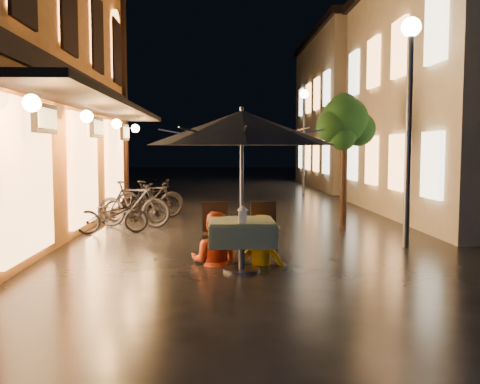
{
  "coord_description": "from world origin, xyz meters",
  "views": [
    {
      "loc": [
        -0.53,
        -7.78,
        1.85
      ],
      "look_at": [
        -0.17,
        0.76,
        1.15
      ],
      "focal_mm": 40.0,
      "sensor_mm": 36.0,
      "label": 1
    }
  ],
  "objects_px": {
    "streetlamp_near": "(410,90)",
    "cafe_table": "(242,233)",
    "person_orange": "(214,213)",
    "person_yellow": "(262,216)",
    "table_lantern": "(243,213)",
    "bicycle_0": "(112,215)",
    "patio_umbrella": "(242,128)"
  },
  "relations": [
    {
      "from": "patio_umbrella",
      "to": "bicycle_0",
      "type": "relative_size",
      "value": 1.82
    },
    {
      "from": "bicycle_0",
      "to": "table_lantern",
      "type": "bearing_deg",
      "value": -159.72
    },
    {
      "from": "cafe_table",
      "to": "person_orange",
      "type": "relative_size",
      "value": 0.6
    },
    {
      "from": "table_lantern",
      "to": "person_orange",
      "type": "distance_m",
      "value": 0.95
    },
    {
      "from": "patio_umbrella",
      "to": "bicycle_0",
      "type": "distance_m",
      "value": 4.86
    },
    {
      "from": "cafe_table",
      "to": "patio_umbrella",
      "type": "distance_m",
      "value": 1.56
    },
    {
      "from": "bicycle_0",
      "to": "cafe_table",
      "type": "bearing_deg",
      "value": -157.62
    },
    {
      "from": "person_orange",
      "to": "patio_umbrella",
      "type": "bearing_deg",
      "value": 142.78
    },
    {
      "from": "person_yellow",
      "to": "person_orange",
      "type": "bearing_deg",
      "value": 12.52
    },
    {
      "from": "person_orange",
      "to": "bicycle_0",
      "type": "relative_size",
      "value": 1.06
    },
    {
      "from": "streetlamp_near",
      "to": "cafe_table",
      "type": "distance_m",
      "value": 4.35
    },
    {
      "from": "cafe_table",
      "to": "bicycle_0",
      "type": "bearing_deg",
      "value": 125.81
    },
    {
      "from": "patio_umbrella",
      "to": "person_yellow",
      "type": "relative_size",
      "value": 1.84
    },
    {
      "from": "streetlamp_near",
      "to": "cafe_table",
      "type": "xyz_separation_m",
      "value": [
        -3.17,
        -1.84,
        -2.33
      ]
    },
    {
      "from": "streetlamp_near",
      "to": "patio_umbrella",
      "type": "height_order",
      "value": "streetlamp_near"
    },
    {
      "from": "streetlamp_near",
      "to": "person_orange",
      "type": "xyz_separation_m",
      "value": [
        -3.59,
        -1.29,
        -2.09
      ]
    },
    {
      "from": "person_orange",
      "to": "person_yellow",
      "type": "xyz_separation_m",
      "value": [
        0.76,
        -0.05,
        -0.06
      ]
    },
    {
      "from": "streetlamp_near",
      "to": "person_yellow",
      "type": "xyz_separation_m",
      "value": [
        -2.82,
        -1.34,
        -2.15
      ]
    },
    {
      "from": "person_yellow",
      "to": "bicycle_0",
      "type": "distance_m",
      "value": 4.38
    },
    {
      "from": "patio_umbrella",
      "to": "table_lantern",
      "type": "bearing_deg",
      "value": -90.0
    },
    {
      "from": "person_yellow",
      "to": "cafe_table",
      "type": "bearing_deg",
      "value": 71.6
    },
    {
      "from": "table_lantern",
      "to": "person_yellow",
      "type": "xyz_separation_m",
      "value": [
        0.35,
        0.81,
        -0.15
      ]
    },
    {
      "from": "patio_umbrella",
      "to": "cafe_table",
      "type": "bearing_deg",
      "value": 180.0
    },
    {
      "from": "bicycle_0",
      "to": "person_orange",
      "type": "bearing_deg",
      "value": -157.79
    },
    {
      "from": "cafe_table",
      "to": "patio_umbrella",
      "type": "height_order",
      "value": "patio_umbrella"
    },
    {
      "from": "patio_umbrella",
      "to": "streetlamp_near",
      "type": "bearing_deg",
      "value": 30.17
    },
    {
      "from": "streetlamp_near",
      "to": "bicycle_0",
      "type": "bearing_deg",
      "value": 162.52
    },
    {
      "from": "cafe_table",
      "to": "person_yellow",
      "type": "xyz_separation_m",
      "value": [
        0.35,
        0.51,
        0.18
      ]
    },
    {
      "from": "cafe_table",
      "to": "table_lantern",
      "type": "bearing_deg",
      "value": -90.0
    },
    {
      "from": "streetlamp_near",
      "to": "bicycle_0",
      "type": "distance_m",
      "value": 6.6
    },
    {
      "from": "streetlamp_near",
      "to": "table_lantern",
      "type": "distance_m",
      "value": 4.32
    },
    {
      "from": "patio_umbrella",
      "to": "person_orange",
      "type": "distance_m",
      "value": 1.49
    }
  ]
}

